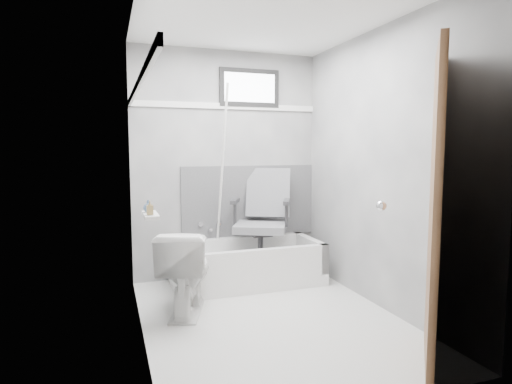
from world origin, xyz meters
name	(u,v)px	position (x,y,z in m)	size (l,w,h in m)	color
floor	(270,318)	(0.00, 0.00, 0.00)	(2.60, 2.60, 0.00)	white
ceiling	(271,13)	(0.00, 0.00, 2.40)	(2.60, 2.60, 0.00)	silver
wall_back	(227,165)	(0.00, 1.30, 1.20)	(2.00, 0.02, 2.40)	slate
wall_front	(364,184)	(0.00, -1.30, 1.20)	(2.00, 0.02, 2.40)	slate
wall_left	(139,173)	(-1.00, 0.00, 1.20)	(0.02, 2.60, 2.40)	slate
wall_right	(379,169)	(1.00, 0.00, 1.20)	(0.02, 2.60, 2.40)	slate
bathtub	(247,263)	(0.11, 0.93, 0.21)	(1.50, 0.70, 0.42)	white
office_chair	(261,219)	(0.27, 0.98, 0.65)	(0.61, 0.61, 1.05)	slate
toilet	(186,271)	(-0.62, 0.36, 0.35)	(0.40, 0.72, 0.70)	white
door	(506,213)	(0.98, -1.28, 1.00)	(0.78, 0.78, 2.00)	brown
window	(249,88)	(0.25, 1.29, 2.02)	(0.66, 0.04, 0.40)	black
backerboard	(249,201)	(0.25, 1.29, 0.80)	(1.50, 0.02, 0.78)	#4C4C4F
trim_back	(227,106)	(0.00, 1.29, 1.82)	(2.00, 0.02, 0.06)	white
trim_left	(138,84)	(-0.99, 0.00, 1.82)	(0.02, 2.60, 0.06)	white
pole	(221,181)	(-0.12, 1.06, 1.05)	(0.02, 0.02, 1.95)	silver
shelf	(150,215)	(-0.93, -0.02, 0.90)	(0.10, 0.32, 0.03)	silver
soap_bottle_a	(150,208)	(-0.94, -0.10, 0.97)	(0.04, 0.04, 0.10)	olive
soap_bottle_b	(148,206)	(-0.94, 0.04, 0.96)	(0.07, 0.07, 0.09)	#496386
faucet	(210,226)	(-0.20, 1.27, 0.55)	(0.26, 0.10, 0.16)	silver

